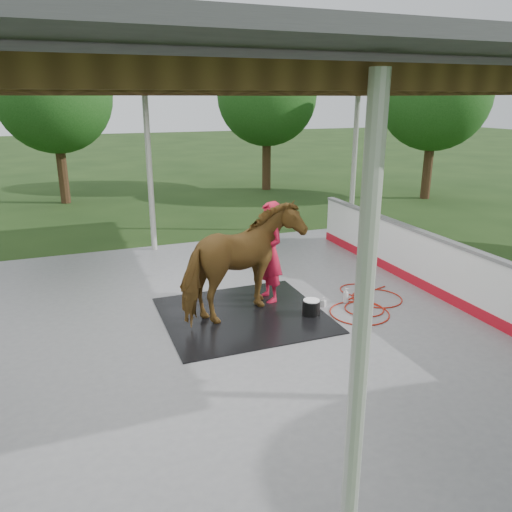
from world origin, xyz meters
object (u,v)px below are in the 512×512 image
object	(u,v)px
horse	(243,262)
handler	(270,252)
wash_bucket	(311,307)
dasher_board	(428,263)

from	to	relation	value
horse	handler	bearing A→B (deg)	-79.24
wash_bucket	dasher_board	bearing A→B (deg)	6.56
wash_bucket	handler	bearing A→B (deg)	114.85
dasher_board	wash_bucket	world-z (taller)	dasher_board
dasher_board	wash_bucket	distance (m)	2.76
handler	wash_bucket	size ratio (longest dim) A/B	6.06
dasher_board	handler	bearing A→B (deg)	169.12
handler	horse	bearing A→B (deg)	-60.43
dasher_board	horse	world-z (taller)	horse
handler	wash_bucket	xyz separation A→B (m)	(0.42, -0.92, -0.80)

